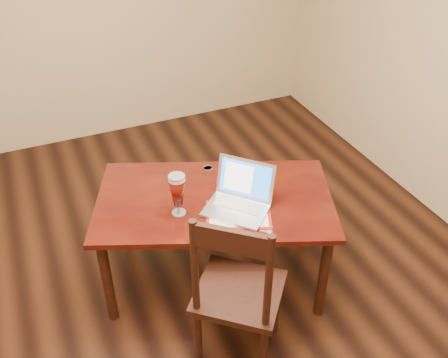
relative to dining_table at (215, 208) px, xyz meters
name	(u,v)px	position (x,y,z in m)	size (l,w,h in m)	color
ground	(178,313)	(-0.35, -0.20, -0.61)	(5.00, 5.00, 0.00)	black
room_shell	(157,50)	(-0.35, -0.20, 1.15)	(4.51, 5.01, 2.71)	#CCAB88
dining_table	(215,208)	(0.00, 0.00, 0.00)	(1.66, 1.30, 0.96)	#4D150A
dining_chair	(237,293)	(-0.12, -0.61, -0.10)	(0.63, 0.63, 1.08)	black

